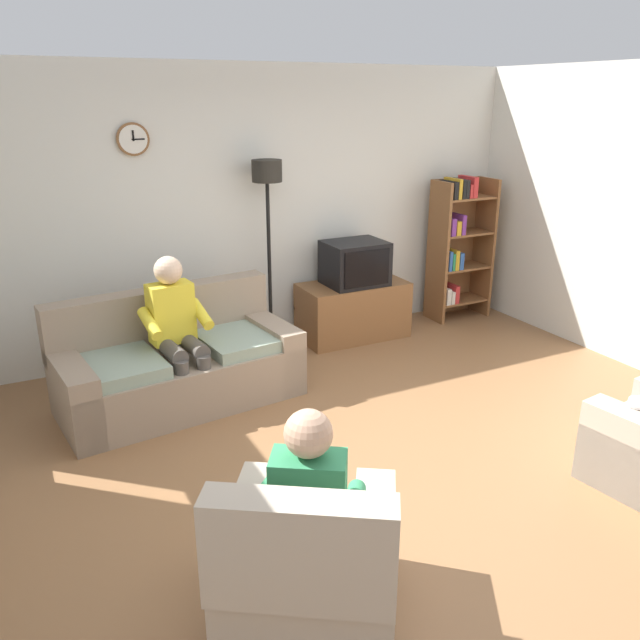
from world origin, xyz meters
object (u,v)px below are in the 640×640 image
couch (178,366)px  tv (355,263)px  bookshelf (456,244)px  floor_lamp (268,203)px  person_in_left_armchair (311,501)px  armchair_near_window (309,568)px  tv_stand (353,310)px  person_on_couch (177,326)px

couch → tv: size_ratio=3.32×
bookshelf → floor_lamp: bearing=179.3°
bookshelf → person_in_left_armchair: bearing=-136.2°
couch → bookshelf: size_ratio=1.25×
armchair_near_window → person_in_left_armchair: bearing=57.4°
tv_stand → bookshelf: bearing=3.0°
couch → tv: bearing=17.5°
couch → person_in_left_armchair: bearing=-90.3°
person_on_couch → bookshelf: bearing=14.0°
tv → armchair_near_window: (-2.08, -3.23, -0.51)m
floor_lamp → armchair_near_window: floor_lamp is taller
floor_lamp → armchair_near_window: bearing=-109.7°
armchair_near_window → person_in_left_armchair: size_ratio=1.05×
tv → bookshelf: bearing=4.0°
armchair_near_window → bookshelf: bearing=44.0°
tv_stand → person_in_left_armchair: (-2.03, -3.17, 0.31)m
floor_lamp → person_in_left_armchair: size_ratio=1.65×
tv → tv_stand: bearing=90.0°
armchair_near_window → person_on_couch: 2.51m
tv_stand → couch: bearing=-161.9°
tv_stand → floor_lamp: 1.46m
couch → person_in_left_armchair: (-0.01, -2.51, 0.29)m
bookshelf → floor_lamp: floor_lamp is taller
bookshelf → armchair_near_window: (-3.43, -3.32, -0.55)m
tv_stand → floor_lamp: floor_lamp is taller
armchair_near_window → floor_lamp: bearing=70.3°
tv → bookshelf: (1.35, 0.09, 0.04)m
bookshelf → armchair_near_window: size_ratio=1.35×
couch → armchair_near_window: same height
tv_stand → person_on_couch: 2.21m
tv → person_on_couch: bearing=-159.8°
couch → floor_lamp: bearing=33.7°
armchair_near_window → person_in_left_armchair: 0.33m
person_on_couch → person_in_left_armchair: (-0.00, -2.40, -0.09)m
couch → tv_stand: size_ratio=1.81×
tv_stand → armchair_near_window: 3.86m
couch → floor_lamp: floor_lamp is taller
couch → floor_lamp: (1.14, 0.76, 1.14)m
couch → armchair_near_window: size_ratio=1.70×
bookshelf → floor_lamp: size_ratio=0.86×
tv → bookshelf: bookshelf is taller
tv_stand → person_on_couch: person_on_couch is taller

